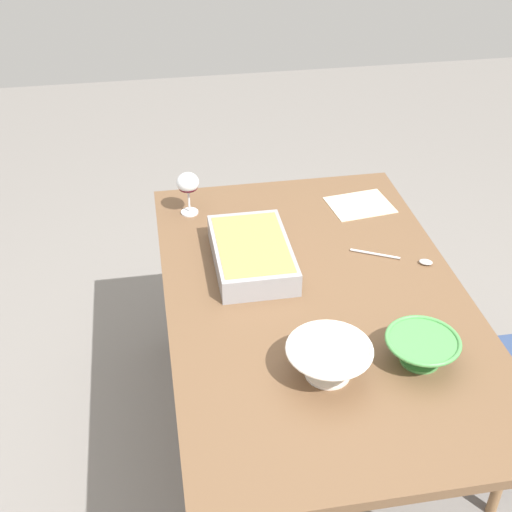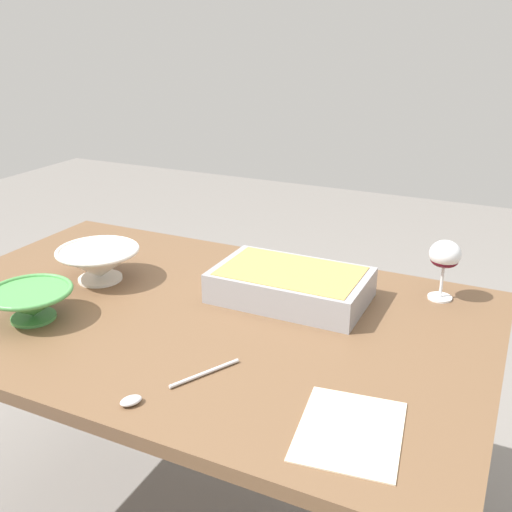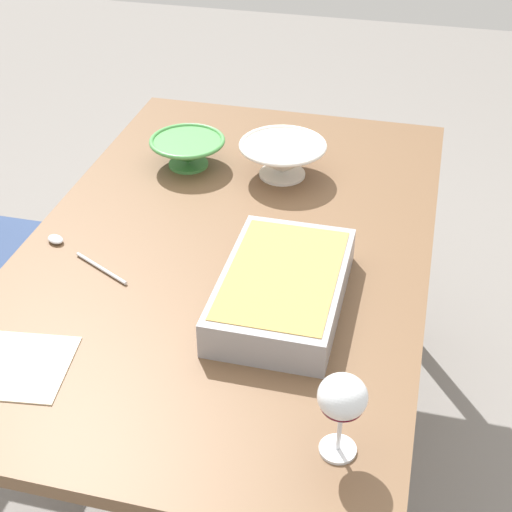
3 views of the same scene
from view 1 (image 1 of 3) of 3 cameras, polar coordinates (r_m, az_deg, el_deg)
The scene contains 8 objects.
ground_plane at distance 2.67m, azimuth 4.23°, elevation -15.93°, with size 8.00×8.00×0.00m, color gray.
dining_table at distance 2.19m, azimuth 4.97°, elevation -4.80°, with size 1.49×0.94×0.74m.
wine_glass at distance 2.50m, azimuth -5.67°, elevation 5.90°, with size 0.08×0.08×0.16m.
casserole_dish at distance 2.25m, azimuth -0.35°, elevation 0.29°, with size 0.40×0.25×0.08m.
mixing_bowl at distance 1.85m, azimuth 6.03°, elevation -8.51°, with size 0.23×0.23×0.10m.
small_bowl at distance 1.94m, azimuth 13.56°, elevation -7.45°, with size 0.21×0.21×0.08m.
serving_spoon at distance 2.34m, azimuth 12.40°, elevation -0.25°, with size 0.14×0.25×0.01m.
napkin at distance 2.62m, azimuth 8.61°, elevation 4.21°, with size 0.18×0.23×0.00m, color beige.
Camera 1 is at (1.63, -0.47, 2.06)m, focal length 48.27 mm.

